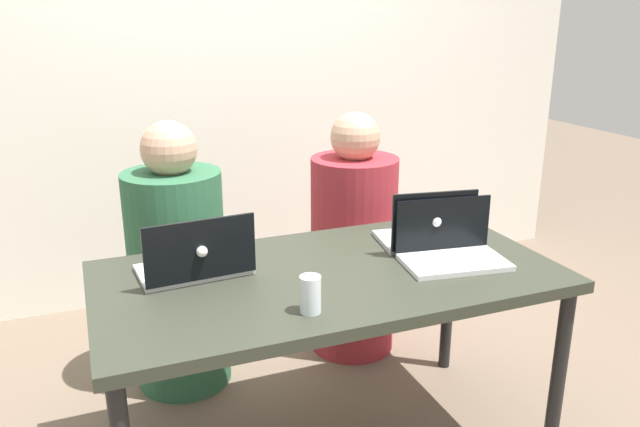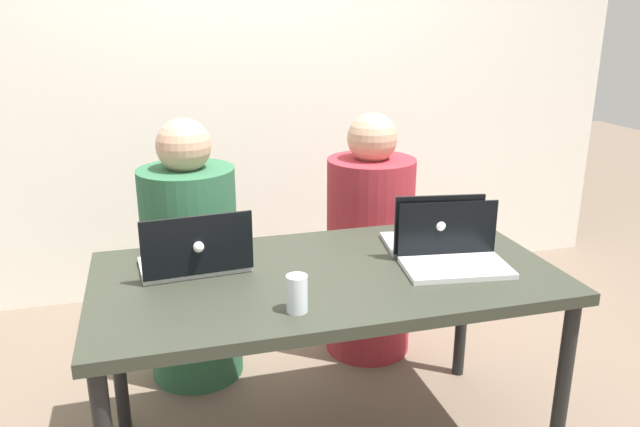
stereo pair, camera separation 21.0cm
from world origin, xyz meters
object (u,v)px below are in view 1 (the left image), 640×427
laptop_front_right (450,248)px  laptop_back_left (196,263)px  laptop_back_right (426,233)px  person_on_right (353,248)px  water_glass_left (310,297)px  person_on_left (178,272)px

laptop_front_right → laptop_back_left: bearing=174.9°
laptop_back_right → person_on_right: bearing=-78.7°
person_on_right → laptop_back_left: size_ratio=3.04×
person_on_right → water_glass_left: (-0.57, -0.94, 0.26)m
laptop_back_left → water_glass_left: (0.26, -0.38, 0.00)m
water_glass_left → person_on_right: bearing=58.8°
laptop_front_right → laptop_back_left: 0.87m
water_glass_left → laptop_back_right: bearing=30.9°
person_on_right → laptop_front_right: 0.79m
laptop_back_left → laptop_back_right: (0.85, -0.03, 0.00)m
laptop_back_left → person_on_right: bearing=-150.4°
water_glass_left → person_on_left: bearing=104.5°
laptop_back_right → water_glass_left: size_ratio=3.14×
laptop_back_right → water_glass_left: laptop_back_right is taller
person_on_left → water_glass_left: (0.24, -0.94, 0.26)m
laptop_back_left → laptop_back_right: size_ratio=1.07×
person_on_left → laptop_back_left: bearing=80.6°
person_on_left → laptop_back_right: (0.83, -0.58, 0.26)m
person_on_left → person_on_right: size_ratio=1.01×
laptop_front_right → laptop_back_right: size_ratio=1.07×
laptop_front_right → water_glass_left: (-0.59, -0.19, 0.00)m
person_on_right → laptop_back_right: bearing=104.4°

